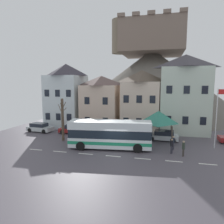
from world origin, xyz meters
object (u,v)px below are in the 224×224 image
Objects in this scene: townhouse_02 at (141,100)px; transit_bus at (110,135)px; bus_shelter at (159,117)px; pedestrian_00 at (172,146)px; pedestrian_01 at (173,142)px; public_bench at (167,135)px; bare_tree_00 at (63,119)px; parked_car_03 at (40,127)px; townhouse_01 at (101,102)px; parked_car_01 at (74,129)px; townhouse_00 at (67,95)px; flagpole at (217,114)px; townhouse_03 at (185,94)px; parked_car_00 at (163,135)px; pedestrian_02 at (183,147)px; hilltop_castle at (152,80)px.

transit_bus is (-2.37, -11.02, -3.15)m from townhouse_02.
bus_shelter is 2.46× the size of pedestrian_00.
pedestrian_01 reaches higher than public_bench.
pedestrian_01 is at bearing -2.27° from bare_tree_00.
parked_car_03 reaches higher than public_bench.
parked_car_01 is (-3.01, -4.60, -3.70)m from townhouse_01.
townhouse_00 is 23.84m from flagpole.
public_bench is at bearing 96.35° from pedestrian_01.
townhouse_00 is at bearing 147.40° from pedestrian_00.
townhouse_03 reaches higher than parked_car_00.
pedestrian_01 is 5.93m from flagpole.
parked_car_03 is (-2.04, -5.39, -4.73)m from townhouse_00.
townhouse_03 is 10.67m from pedestrian_01.
townhouse_02 is at bearing 71.22° from transit_bus.
transit_bus reaches higher than public_bench.
pedestrian_01 is 2.24m from pedestrian_02.
flagpole is (6.50, -1.19, 0.80)m from bus_shelter.
parked_car_01 is at bearing -152.15° from townhouse_02.
townhouse_03 is 7.14× the size of pedestrian_02.
townhouse_00 is 1.13× the size of townhouse_02.
hilltop_castle is 26.22× the size of pedestrian_00.
townhouse_00 is at bearing 176.53° from townhouse_01.
townhouse_03 reaches higher than public_bench.
transit_bus is at bearing -169.91° from pedestrian_01.
transit_bus is (-2.74, -30.74, -6.83)m from hilltop_castle.
townhouse_01 is at bearing -109.04° from hilltop_castle.
public_bench is (-0.55, 4.90, -0.41)m from pedestrian_01.
townhouse_01 is at bearing 136.93° from pedestrian_02.
bare_tree_00 is (-9.56, -28.94, -5.58)m from hilltop_castle.
parked_car_00 is 2.64× the size of pedestrian_01.
parked_car_01 is 19.51m from flagpole.
parked_car_00 is (0.63, 0.90, -2.54)m from bus_shelter.
townhouse_00 is 2.62× the size of parked_car_00.
townhouse_01 reaches higher than pedestrian_02.
hilltop_castle reaches higher than parked_car_03.
bus_shelter is 2.44× the size of pedestrian_02.
bare_tree_00 is (-6.82, 1.80, 1.25)m from transit_bus.
transit_bus is at bearing -136.44° from public_bench.
hilltop_castle reaches higher than pedestrian_01.
hilltop_castle is at bearing 88.90° from townhouse_02.
bus_shelter reaches higher than pedestrian_01.
townhouse_03 is 2.83× the size of parked_car_00.
bare_tree_00 is (-15.66, -8.73, -2.96)m from townhouse_03.
hilltop_castle reaches higher than pedestrian_00.
parked_car_01 is 16.59m from pedestrian_02.
public_bench is (1.21, 1.97, -2.71)m from bus_shelter.
hilltop_castle is 31.61m from transit_bus.
townhouse_03 is 2.83× the size of parked_car_01.
bare_tree_00 is at bearing 170.04° from pedestrian_02.
townhouse_03 reaches higher than bus_shelter.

